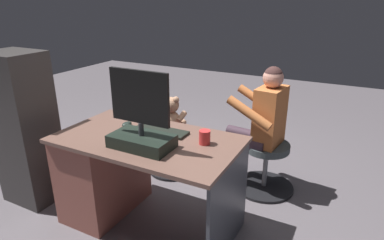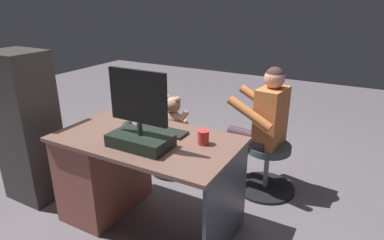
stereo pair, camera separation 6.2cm
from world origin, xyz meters
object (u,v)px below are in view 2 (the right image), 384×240
at_px(cup, 203,137).
at_px(teddy_bear, 174,114).
at_px(desk, 114,168).
at_px(office_chair_teddy, 174,146).
at_px(monitor, 140,127).
at_px(computer_mouse, 127,124).
at_px(tv_remote, 121,134).
at_px(keyboard, 161,130).
at_px(person, 260,121).
at_px(visitor_chair, 267,165).

relative_size(cup, teddy_bear, 0.28).
relative_size(desk, office_chair_teddy, 2.81).
height_order(desk, monitor, monitor).
xyz_separation_m(monitor, computer_mouse, (0.33, -0.25, -0.12)).
xyz_separation_m(desk, cup, (-0.75, -0.10, 0.39)).
bearing_deg(office_chair_teddy, tv_remote, 95.68).
xyz_separation_m(desk, monitor, (-0.40, 0.14, 0.48)).
bearing_deg(keyboard, person, -124.69).
bearing_deg(visitor_chair, tv_remote, 48.73).
distance_m(desk, teddy_bear, 0.85).
relative_size(keyboard, person, 0.36).
relative_size(computer_mouse, office_chair_teddy, 0.20).
height_order(keyboard, cup, cup).
height_order(desk, person, person).
xyz_separation_m(monitor, person, (-0.50, -1.04, -0.21)).
distance_m(teddy_bear, visitor_chair, 1.01).
distance_m(office_chair_teddy, visitor_chair, 0.94).
relative_size(keyboard, cup, 4.27).
xyz_separation_m(cup, tv_remote, (0.61, 0.15, -0.04)).
height_order(cup, person, person).
height_order(desk, tv_remote, tv_remote).
height_order(cup, office_chair_teddy, cup).
bearing_deg(office_chair_teddy, teddy_bear, -90.00).
distance_m(cup, tv_remote, 0.63).
distance_m(cup, office_chair_teddy, 1.11).
distance_m(cup, teddy_bear, 1.01).
bearing_deg(computer_mouse, monitor, 142.17).
height_order(computer_mouse, tv_remote, computer_mouse).
bearing_deg(visitor_chair, person, 6.62).
distance_m(desk, visitor_chair, 1.36).
height_order(monitor, office_chair_teddy, monitor).
relative_size(computer_mouse, teddy_bear, 0.28).
height_order(tv_remote, visitor_chair, tv_remote).
relative_size(tv_remote, teddy_bear, 0.43).
height_order(desk, teddy_bear, teddy_bear).
bearing_deg(person, computer_mouse, 43.58).
bearing_deg(teddy_bear, person, -174.17).
bearing_deg(teddy_bear, desk, 85.68).
height_order(monitor, teddy_bear, monitor).
distance_m(tv_remote, visitor_chair, 1.38).
xyz_separation_m(office_chair_teddy, teddy_bear, (-0.00, -0.01, 0.34)).
bearing_deg(cup, monitor, 34.23).
bearing_deg(tv_remote, office_chair_teddy, -83.21).
bearing_deg(visitor_chair, keyboard, 51.18).
height_order(tv_remote, person, person).
bearing_deg(tv_remote, desk, -18.00).
xyz_separation_m(monitor, teddy_bear, (0.34, -0.96, -0.26)).
bearing_deg(teddy_bear, monitor, 109.47).
bearing_deg(monitor, computer_mouse, -37.83).
xyz_separation_m(desk, tv_remote, (-0.15, 0.05, 0.35)).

